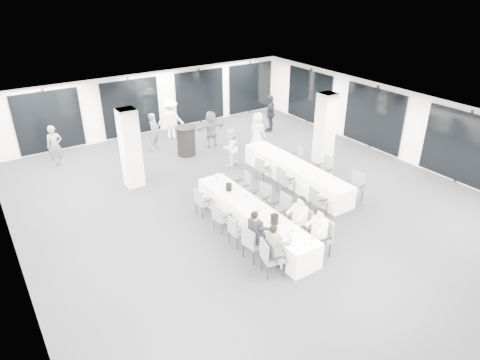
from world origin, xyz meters
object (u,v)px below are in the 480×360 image
object	(u,v)px
chair_side_right_near	(356,185)
chair_main_left_near	(269,256)
chair_side_right_mid	(325,169)
standing_guest_c	(171,116)
banquet_table_side	(295,174)
standing_guest_e	(257,128)
standing_guest_g	(54,143)
chair_main_left_second	(252,241)
chair_side_left_mid	(284,179)
standing_guest_f	(211,127)
ice_bucket_far	(229,187)
standing_guest_a	(154,129)
standing_guest_d	(271,111)
chair_main_left_mid	(236,230)
chair_main_right_far	(244,185)
cocktail_table	(186,141)
chair_side_right_far	(297,157)
chair_main_left_far	(202,201)
chair_side_left_near	(317,199)
chair_main_left_fourth	(220,216)
chair_main_right_near	(322,236)
chair_main_right_fourth	(262,197)
chair_main_right_second	(303,223)
chair_side_left_far	(262,168)
chair_main_right_mid	(282,209)
standing_guest_b	(230,145)
banquet_table_main	(253,219)

from	to	relation	value
chair_side_right_near	chair_main_left_near	bearing A→B (deg)	94.44
chair_side_right_mid	standing_guest_c	xyz separation A→B (m)	(-2.55, 7.25, 0.44)
banquet_table_side	standing_guest_e	xyz separation A→B (m)	(0.88, 3.55, 0.50)
standing_guest_g	banquet_table_side	bearing A→B (deg)	-37.07
banquet_table_side	chair_side_right_mid	size ratio (longest dim) A/B	4.86
chair_main_left_second	standing_guest_e	bearing A→B (deg)	136.78
chair_main_left_near	chair_side_left_mid	world-z (taller)	chair_main_left_near
standing_guest_e	standing_guest_f	bearing A→B (deg)	38.13
standing_guest_e	ice_bucket_far	bearing A→B (deg)	119.27
standing_guest_a	standing_guest_d	size ratio (longest dim) A/B	0.91
chair_main_left_mid	standing_guest_d	bearing A→B (deg)	135.35
chair_main_left_mid	chair_main_right_far	distance (m)	2.69
cocktail_table	chair_side_right_far	xyz separation A→B (m)	(2.86, -3.63, -0.11)
chair_main_left_far	chair_side_left_mid	distance (m)	3.02
chair_side_left_near	standing_guest_d	xyz separation A→B (m)	(3.41, 6.92, 0.46)
chair_main_left_fourth	ice_bucket_far	distance (m)	1.22
chair_side_left_mid	chair_main_right_near	bearing A→B (deg)	-16.49
cocktail_table	standing_guest_f	xyz separation A→B (m)	(1.31, 0.22, 0.29)
banquet_table_side	chair_main_right_fourth	xyz separation A→B (m)	(-2.17, -1.01, 0.18)
chair_side_left_mid	chair_side_right_near	bearing A→B (deg)	50.52
chair_main_left_second	chair_main_right_second	distance (m)	1.67
cocktail_table	chair_side_left_far	distance (m)	3.83
chair_main_left_far	chair_main_right_mid	xyz separation A→B (m)	(1.67, -1.86, 0.08)
chair_side_right_near	standing_guest_b	world-z (taller)	standing_guest_b
chair_main_left_near	chair_main_left_mid	xyz separation A→B (m)	(0.01, 1.53, -0.07)
standing_guest_b	standing_guest_f	distance (m)	2.15
chair_main_left_second	standing_guest_f	size ratio (longest dim) A/B	0.55
standing_guest_e	chair_main_left_near	bearing A→B (deg)	130.50
chair_main_left_far	chair_side_left_mid	xyz separation A→B (m)	(3.00, -0.30, 0.06)
chair_side_left_mid	standing_guest_a	xyz separation A→B (m)	(-2.04, 6.19, 0.34)
chair_side_left_mid	chair_main_right_second	bearing A→B (deg)	-22.46
chair_side_left_near	ice_bucket_far	xyz separation A→B (m)	(-2.19, 1.64, 0.34)
chair_main_left_second	chair_main_right_fourth	bearing A→B (deg)	131.02
banquet_table_main	chair_main_left_far	distance (m)	1.78
banquet_table_main	chair_side_right_far	size ratio (longest dim) A/B	5.72
standing_guest_a	standing_guest_e	world-z (taller)	standing_guest_a
chair_main_right_mid	standing_guest_c	distance (m)	8.61
chair_main_left_far	chair_side_left_far	size ratio (longest dim) A/B	1.03
chair_main_right_mid	chair_side_right_near	xyz separation A→B (m)	(3.00, -0.12, -0.02)
chair_side_left_mid	banquet_table_side	bearing A→B (deg)	122.27
chair_main_left_mid	standing_guest_b	xyz separation A→B (m)	(2.75, 4.68, 0.35)
banquet_table_side	chair_main_right_mid	xyz separation A→B (m)	(-2.17, -1.98, 0.21)
chair_main_left_mid	chair_side_right_far	distance (m)	5.51
standing_guest_c	chair_main_right_second	bearing A→B (deg)	123.49
banquet_table_main	chair_main_left_near	xyz separation A→B (m)	(-0.84, -1.91, 0.20)
chair_main_left_far	standing_guest_g	bearing A→B (deg)	-159.08
standing_guest_e	chair_main_left_fourth	bearing A→B (deg)	119.31
cocktail_table	chair_main_left_mid	size ratio (longest dim) A/B	1.36
chair_main_right_mid	chair_main_right_fourth	bearing A→B (deg)	0.86
banquet_table_side	standing_guest_f	distance (m)	4.80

